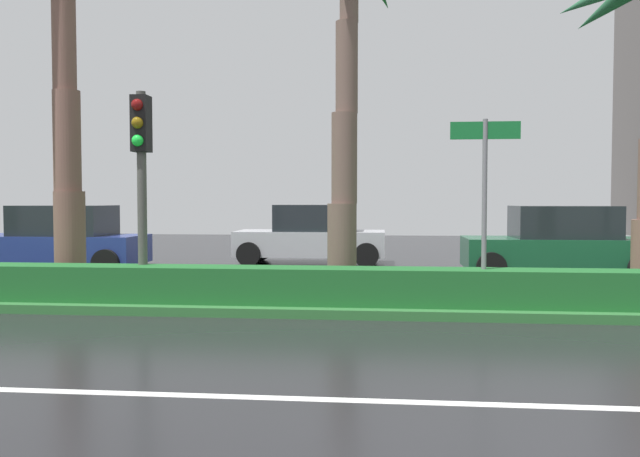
% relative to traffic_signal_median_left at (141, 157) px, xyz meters
% --- Properties ---
extents(ground_plane, '(90.00, 42.00, 0.10)m').
position_rel_traffic_signal_median_left_xyz_m(ground_plane, '(5.74, 2.19, -2.65)').
color(ground_plane, black).
extents(near_lane_divider_stripe, '(81.00, 0.14, 0.01)m').
position_rel_traffic_signal_median_left_xyz_m(near_lane_divider_stripe, '(5.74, -4.81, -2.60)').
color(near_lane_divider_stripe, white).
rests_on(near_lane_divider_stripe, ground_plane).
extents(median_strip, '(85.50, 4.00, 0.15)m').
position_rel_traffic_signal_median_left_xyz_m(median_strip, '(5.74, 1.19, -2.53)').
color(median_strip, '#2D6B33').
rests_on(median_strip, ground_plane).
extents(median_hedge, '(76.50, 0.70, 0.60)m').
position_rel_traffic_signal_median_left_xyz_m(median_hedge, '(5.74, -0.21, -2.15)').
color(median_hedge, '#1E6028').
rests_on(median_hedge, median_strip).
extents(traffic_signal_median_left, '(0.28, 0.43, 3.56)m').
position_rel_traffic_signal_median_left_xyz_m(traffic_signal_median_left, '(0.00, 0.00, 0.00)').
color(traffic_signal_median_left, '#4C4C47').
rests_on(traffic_signal_median_left, median_strip).
extents(street_name_sign, '(1.10, 0.08, 3.00)m').
position_rel_traffic_signal_median_left_xyz_m(street_name_sign, '(5.74, -0.17, -0.53)').
color(street_name_sign, slate).
rests_on(street_name_sign, median_strip).
extents(car_in_traffic_leading, '(4.30, 2.02, 1.72)m').
position_rel_traffic_signal_median_left_xyz_m(car_in_traffic_leading, '(-4.11, 5.05, -1.78)').
color(car_in_traffic_leading, navy).
rests_on(car_in_traffic_leading, ground_plane).
extents(car_in_traffic_second, '(4.30, 2.02, 1.72)m').
position_rel_traffic_signal_median_left_xyz_m(car_in_traffic_second, '(2.06, 7.94, -1.78)').
color(car_in_traffic_second, silver).
rests_on(car_in_traffic_second, ground_plane).
extents(car_in_traffic_third, '(4.30, 2.02, 1.72)m').
position_rel_traffic_signal_median_left_xyz_m(car_in_traffic_third, '(8.27, 5.06, -1.78)').
color(car_in_traffic_third, '#195133').
rests_on(car_in_traffic_third, ground_plane).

